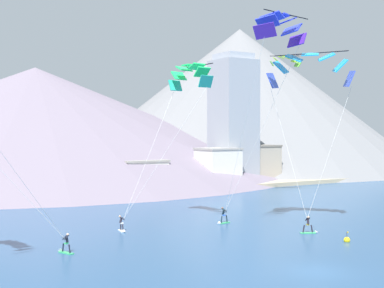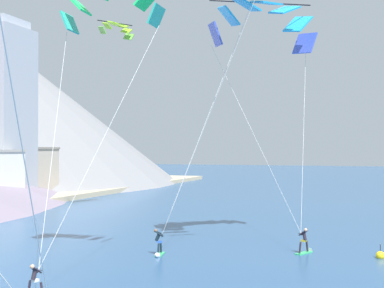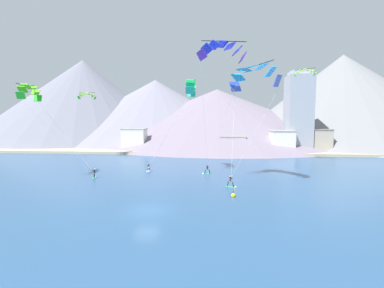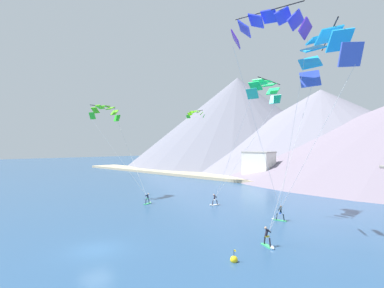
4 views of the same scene
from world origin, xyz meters
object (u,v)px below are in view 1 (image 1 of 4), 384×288
object	(u,v)px
kitesurfer_near_lead	(122,227)
kitesurfer_far_left	(223,218)
parafoil_kite_near_lead	(190,74)
race_marker_buoy	(347,240)
parafoil_kite_near_trail	(310,66)
kitesurfer_near_trail	(310,228)
parafoil_kite_far_left	(280,26)
kitesurfer_mid_center	(65,247)
parafoil_kite_distant_low_drift	(285,60)

from	to	relation	value
kitesurfer_near_lead	kitesurfer_far_left	bearing A→B (deg)	-6.79
parafoil_kite_near_lead	race_marker_buoy	size ratio (longest dim) A/B	15.11
kitesurfer_near_lead	parafoil_kite_near_trail	size ratio (longest dim) A/B	0.11
kitesurfer_near_lead	parafoil_kite_near_lead	bearing A→B (deg)	3.79
kitesurfer_near_lead	kitesurfer_near_trail	distance (m)	17.95
race_marker_buoy	kitesurfer_far_left	bearing A→B (deg)	105.97
kitesurfer_near_lead	parafoil_kite_near_lead	distance (m)	17.18
parafoil_kite_near_lead	parafoil_kite_far_left	size ratio (longest dim) A/B	0.78
kitesurfer_near_lead	parafoil_kite_far_left	world-z (taller)	parafoil_kite_far_left
parafoil_kite_far_left	race_marker_buoy	world-z (taller)	parafoil_kite_far_left
kitesurfer_far_left	parafoil_kite_far_left	size ratio (longest dim) A/B	0.09
kitesurfer_mid_center	kitesurfer_far_left	world-z (taller)	kitesurfer_far_left
kitesurfer_mid_center	parafoil_kite_far_left	size ratio (longest dim) A/B	0.09
parafoil_kite_near_lead	kitesurfer_mid_center	bearing A→B (deg)	-157.90
kitesurfer_far_left	race_marker_buoy	size ratio (longest dim) A/B	1.75
kitesurfer_far_left	race_marker_buoy	bearing A→B (deg)	-74.03
kitesurfer_far_left	parafoil_kite_near_trail	distance (m)	18.21
parafoil_kite_near_lead	race_marker_buoy	xyz separation A→B (m)	(6.74, -15.26, -15.47)
parafoil_kite_near_trail	kitesurfer_far_left	bearing A→B (deg)	142.92
parafoil_kite_distant_low_drift	kitesurfer_near_lead	bearing A→B (deg)	-158.39
kitesurfer_mid_center	parafoil_kite_distant_low_drift	world-z (taller)	parafoil_kite_distant_low_drift
race_marker_buoy	kitesurfer_near_trail	bearing A→B (deg)	88.76
kitesurfer_near_trail	race_marker_buoy	world-z (taller)	kitesurfer_near_trail
kitesurfer_mid_center	race_marker_buoy	xyz separation A→B (m)	(22.35, -8.92, -0.29)
kitesurfer_far_left	parafoil_kite_near_lead	bearing A→B (deg)	147.77
kitesurfer_near_trail	parafoil_kite_distant_low_drift	distance (m)	34.60
kitesurfer_mid_center	race_marker_buoy	bearing A→B (deg)	-21.75
parafoil_kite_distant_low_drift	race_marker_buoy	size ratio (longest dim) A/B	4.71
parafoil_kite_far_left	parafoil_kite_distant_low_drift	xyz separation A→B (m)	(18.55, 20.04, 0.39)
kitesurfer_mid_center	parafoil_kite_distant_low_drift	size ratio (longest dim) A/B	0.37
kitesurfer_mid_center	parafoil_kite_near_trail	size ratio (longest dim) A/B	0.11
kitesurfer_near_lead	parafoil_kite_near_lead	size ratio (longest dim) A/B	0.12
kitesurfer_near_trail	parafoil_kite_distant_low_drift	world-z (taller)	parafoil_kite_distant_low_drift
kitesurfer_near_lead	race_marker_buoy	xyz separation A→B (m)	(14.74, -14.73, -0.28)
kitesurfer_far_left	kitesurfer_near_trail	bearing A→B (deg)	-65.89
kitesurfer_far_left	parafoil_kite_near_trail	xyz separation A→B (m)	(7.17, -5.42, 15.85)
kitesurfer_far_left	parafoil_kite_far_left	distance (m)	20.40
kitesurfer_near_trail	parafoil_kite_distant_low_drift	bearing A→B (deg)	53.12
parafoil_kite_near_lead	parafoil_kite_near_trail	xyz separation A→B (m)	(10.06, -7.24, 0.74)
kitesurfer_far_left	parafoil_kite_distant_low_drift	size ratio (longest dim) A/B	0.37
kitesurfer_mid_center	parafoil_kite_near_trail	bearing A→B (deg)	-2.01
kitesurfer_near_trail	kitesurfer_far_left	xyz separation A→B (m)	(-3.94, 8.81, 0.01)
kitesurfer_mid_center	parafoil_kite_far_left	distance (m)	28.60
parafoil_kite_near_trail	parafoil_kite_distant_low_drift	xyz separation A→B (m)	(13.84, 19.35, 3.85)
race_marker_buoy	parafoil_kite_distant_low_drift	bearing A→B (deg)	57.90
parafoil_kite_far_left	parafoil_kite_distant_low_drift	bearing A→B (deg)	47.20
kitesurfer_mid_center	kitesurfer_far_left	bearing A→B (deg)	13.71
kitesurfer_mid_center	kitesurfer_near_lead	bearing A→B (deg)	37.34
kitesurfer_far_left	kitesurfer_near_lead	bearing A→B (deg)	173.21
kitesurfer_mid_center	parafoil_kite_distant_low_drift	xyz separation A→B (m)	(39.52, 18.45, 19.77)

